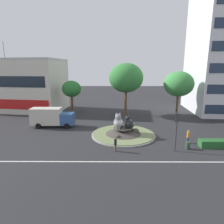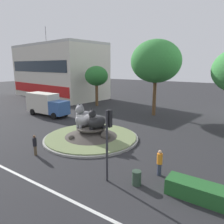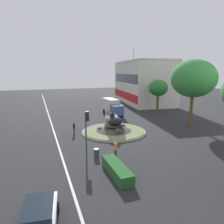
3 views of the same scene
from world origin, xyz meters
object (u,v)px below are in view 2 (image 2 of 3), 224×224
(shophouse_block, at_px, (58,71))
(pedestrian_orange_shirt, at_px, (160,162))
(delivery_box_truck, at_px, (46,104))
(cat_statue_black, at_px, (96,121))
(litter_bin, at_px, (137,178))
(traffic_light_mast, at_px, (108,132))
(third_tree_left, at_px, (156,61))
(cat_statue_grey, at_px, (84,118))
(pedestrian_black_shirt, at_px, (35,144))
(second_tree_near_tower, at_px, (96,76))

(shophouse_block, height_order, pedestrian_orange_shirt, shophouse_block)
(shophouse_block, distance_m, delivery_box_truck, 19.49)
(shophouse_block, bearing_deg, cat_statue_black, -28.14)
(delivery_box_truck, xyz_separation_m, litter_bin, (19.28, -8.98, -1.24))
(cat_statue_black, xyz_separation_m, shophouse_block, (-25.28, 18.33, 3.88))
(traffic_light_mast, bearing_deg, cat_statue_black, 46.93)
(cat_statue_black, height_order, third_tree_left, third_tree_left)
(cat_statue_grey, xyz_separation_m, cat_statue_black, (1.47, 0.10, -0.14))
(pedestrian_orange_shirt, bearing_deg, delivery_box_truck, -179.66)
(shophouse_block, xyz_separation_m, third_tree_left, (25.68, -5.32, 1.83))
(pedestrian_black_shirt, bearing_deg, pedestrian_orange_shirt, -163.87)
(pedestrian_orange_shirt, bearing_deg, third_tree_left, 134.10)
(second_tree_near_tower, distance_m, litter_bin, 26.50)
(cat_statue_black, bearing_deg, cat_statue_grey, -64.46)
(third_tree_left, distance_m, pedestrian_orange_shirt, 18.67)
(traffic_light_mast, bearing_deg, pedestrian_orange_shirt, -43.05)
(shophouse_block, bearing_deg, pedestrian_orange_shirt, -25.09)
(second_tree_near_tower, relative_size, pedestrian_black_shirt, 4.14)
(second_tree_near_tower, relative_size, third_tree_left, 0.66)
(cat_statue_grey, distance_m, delivery_box_truck, 11.83)
(traffic_light_mast, distance_m, delivery_box_truck, 20.01)
(delivery_box_truck, bearing_deg, cat_statue_grey, -21.65)
(shophouse_block, distance_m, pedestrian_orange_shirt, 39.37)
(shophouse_block, xyz_separation_m, pedestrian_black_shirt, (23.33, -23.79, -4.90))
(pedestrian_orange_shirt, bearing_deg, traffic_light_mast, -115.93)
(second_tree_near_tower, bearing_deg, delivery_box_truck, -98.03)
(second_tree_near_tower, height_order, pedestrian_black_shirt, second_tree_near_tower)
(second_tree_near_tower, xyz_separation_m, delivery_box_truck, (-1.41, -9.99, -3.56))
(cat_statue_black, xyz_separation_m, pedestrian_orange_shirt, (7.52, -2.89, -1.00))
(pedestrian_orange_shirt, height_order, delivery_box_truck, delivery_box_truck)
(third_tree_left, distance_m, pedestrian_black_shirt, 19.80)
(second_tree_near_tower, xyz_separation_m, litter_bin, (17.87, -18.97, -4.80))
(cat_statue_black, bearing_deg, traffic_light_mast, 65.69)
(traffic_light_mast, bearing_deg, cat_statue_grey, 54.69)
(cat_statue_grey, distance_m, litter_bin, 9.63)
(third_tree_left, bearing_deg, delivery_box_truck, -145.71)
(second_tree_near_tower, bearing_deg, litter_bin, -46.70)
(second_tree_near_tower, distance_m, pedestrian_orange_shirt, 25.63)
(traffic_light_mast, relative_size, pedestrian_black_shirt, 2.67)
(pedestrian_black_shirt, relative_size, litter_bin, 1.88)
(cat_statue_black, relative_size, pedestrian_black_shirt, 1.24)
(cat_statue_grey, relative_size, litter_bin, 2.74)
(shophouse_block, bearing_deg, second_tree_near_tower, -8.27)
(traffic_light_mast, height_order, litter_bin, traffic_light_mast)
(cat_statue_grey, distance_m, third_tree_left, 14.37)
(shophouse_block, height_order, pedestrian_black_shirt, shophouse_block)
(second_tree_near_tower, xyz_separation_m, third_tree_left, (11.46, -1.22, 2.39))
(shophouse_block, height_order, delivery_box_truck, shophouse_block)
(cat_statue_black, distance_m, third_tree_left, 14.21)
(cat_statue_black, relative_size, shophouse_block, 0.09)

